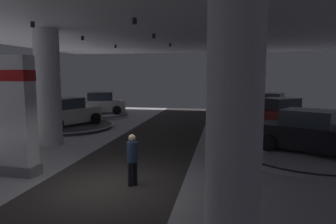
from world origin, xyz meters
name	(u,v)px	position (x,y,z in m)	size (l,w,h in m)	color
ground	(107,188)	(0.00, 0.00, -0.02)	(24.00, 44.00, 0.06)	#B2B2B7
column_right	(235,105)	(3.63, -2.04, 2.75)	(1.17, 1.17, 5.50)	silver
column_left	(48,88)	(-4.87, 4.95, 2.75)	(1.18, 1.18, 5.50)	silver
brand_sign_pylon	(18,114)	(-3.30, 0.55, 2.07)	(1.31, 0.75, 4.00)	slate
display_platform_far_left	(68,126)	(-6.26, 9.21, 0.13)	(5.60, 5.60, 0.23)	#333338
display_car_far_left	(67,113)	(-6.27, 9.19, 1.00)	(3.48, 4.57, 1.71)	silver
display_platform_deep_right	(270,118)	(6.76, 14.97, 0.18)	(5.93, 5.93, 0.32)	#333338
display_car_deep_right	(270,106)	(6.77, 15.00, 1.08)	(3.25, 4.56, 1.71)	silver
display_platform_mid_right	(311,154)	(6.95, 4.65, 0.14)	(6.08, 6.08, 0.25)	#B7B7BC
display_car_mid_right	(311,133)	(6.92, 4.67, 1.01)	(4.55, 3.64, 1.71)	black
display_platform_far_right	(277,129)	(6.52, 10.27, 0.17)	(5.18, 5.18, 0.31)	#B7B7BC
display_car_far_right	(278,114)	(6.54, 10.29, 1.07)	(4.38, 4.07, 1.71)	maroon
display_platform_deep_left	(99,115)	(-6.47, 14.61, 0.16)	(4.69, 4.69, 0.29)	silver
display_car_deep_left	(99,104)	(-6.44, 14.62, 1.05)	(4.56, 3.29, 1.71)	silver
visitor_walking_near	(132,157)	(0.72, 0.25, 0.91)	(0.32, 0.32, 1.59)	black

